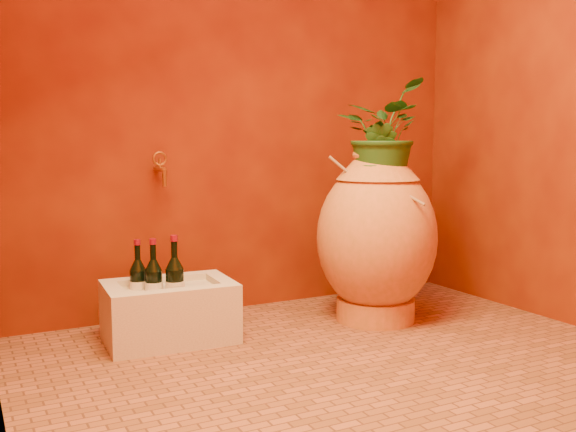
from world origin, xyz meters
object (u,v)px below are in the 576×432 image
wall_tap (161,167)px  wine_bottle_a (138,284)px  stone_basin (169,313)px  wine_bottle_b (154,285)px  amphora (377,237)px  wine_bottle_c (175,285)px

wall_tap → wine_bottle_a: bearing=-128.2°
stone_basin → wine_bottle_b: bearing=177.7°
amphora → wine_bottle_a: size_ratio=2.72×
amphora → wine_bottle_b: (-1.06, 0.16, -0.16)m
stone_basin → wall_tap: bearing=78.1°
amphora → wine_bottle_a: 1.15m
stone_basin → wine_bottle_a: bearing=148.3°
wine_bottle_a → wall_tap: wall_tap is taller
amphora → wine_bottle_b: 1.09m
wine_bottle_a → wall_tap: bearing=51.8°
wine_bottle_b → wine_bottle_c: (0.08, -0.06, 0.01)m
stone_basin → wall_tap: (0.06, 0.30, 0.63)m
wine_bottle_a → wine_bottle_b: 0.09m
wine_bottle_b → wall_tap: 0.60m
stone_basin → wine_bottle_c: 0.15m
stone_basin → wine_bottle_c: wine_bottle_c is taller
stone_basin → wine_bottle_b: size_ratio=1.81×
wine_bottle_c → stone_basin: bearing=100.5°
wine_bottle_c → wall_tap: bearing=81.6°
amphora → stone_basin: 1.05m
wine_bottle_a → wall_tap: 0.58m
wine_bottle_a → wine_bottle_c: wine_bottle_c is taller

